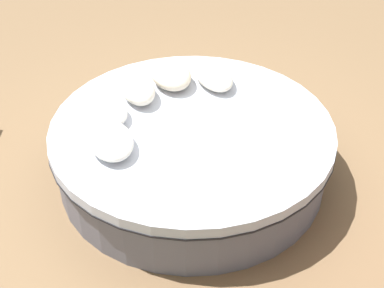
{
  "coord_description": "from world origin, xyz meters",
  "views": [
    {
      "loc": [
        -3.28,
        1.22,
        3.04
      ],
      "look_at": [
        0.0,
        0.0,
        0.32
      ],
      "focal_mm": 48.28,
      "sensor_mm": 36.0,
      "label": 1
    }
  ],
  "objects_px": {
    "throw_pillow_0": "(213,75)",
    "throw_pillow_2": "(138,89)",
    "throw_pillow_3": "(109,112)",
    "throw_pillow_4": "(111,140)",
    "throw_pillow_1": "(171,74)",
    "round_bed": "(192,148)"
  },
  "relations": [
    {
      "from": "round_bed",
      "to": "throw_pillow_2",
      "type": "distance_m",
      "value": 0.72
    },
    {
      "from": "throw_pillow_2",
      "to": "throw_pillow_3",
      "type": "height_order",
      "value": "throw_pillow_2"
    },
    {
      "from": "throw_pillow_3",
      "to": "throw_pillow_4",
      "type": "relative_size",
      "value": 0.84
    },
    {
      "from": "round_bed",
      "to": "throw_pillow_4",
      "type": "xyz_separation_m",
      "value": [
        -0.09,
        0.71,
        0.34
      ]
    },
    {
      "from": "throw_pillow_1",
      "to": "throw_pillow_4",
      "type": "xyz_separation_m",
      "value": [
        -0.76,
        0.75,
        -0.02
      ]
    },
    {
      "from": "throw_pillow_3",
      "to": "throw_pillow_1",
      "type": "bearing_deg",
      "value": -61.72
    },
    {
      "from": "throw_pillow_1",
      "to": "throw_pillow_2",
      "type": "xyz_separation_m",
      "value": [
        -0.13,
        0.35,
        -0.0
      ]
    },
    {
      "from": "throw_pillow_0",
      "to": "throw_pillow_4",
      "type": "xyz_separation_m",
      "value": [
        -0.64,
        1.12,
        0.0
      ]
    },
    {
      "from": "throw_pillow_2",
      "to": "round_bed",
      "type": "bearing_deg",
      "value": -149.95
    },
    {
      "from": "round_bed",
      "to": "throw_pillow_1",
      "type": "bearing_deg",
      "value": -3.48
    },
    {
      "from": "throw_pillow_1",
      "to": "throw_pillow_3",
      "type": "bearing_deg",
      "value": 118.28
    },
    {
      "from": "throw_pillow_1",
      "to": "throw_pillow_2",
      "type": "relative_size",
      "value": 1.07
    },
    {
      "from": "throw_pillow_4",
      "to": "round_bed",
      "type": "bearing_deg",
      "value": -82.87
    },
    {
      "from": "throw_pillow_0",
      "to": "throw_pillow_3",
      "type": "xyz_separation_m",
      "value": [
        -0.24,
        1.05,
        -0.01
      ]
    },
    {
      "from": "round_bed",
      "to": "throw_pillow_0",
      "type": "bearing_deg",
      "value": -37.02
    },
    {
      "from": "throw_pillow_0",
      "to": "throw_pillow_2",
      "type": "xyz_separation_m",
      "value": [
        -0.01,
        0.73,
        0.02
      ]
    },
    {
      "from": "throw_pillow_0",
      "to": "throw_pillow_2",
      "type": "height_order",
      "value": "throw_pillow_2"
    },
    {
      "from": "throw_pillow_2",
      "to": "throw_pillow_0",
      "type": "bearing_deg",
      "value": -89.2
    },
    {
      "from": "round_bed",
      "to": "throw_pillow_4",
      "type": "relative_size",
      "value": 4.61
    },
    {
      "from": "round_bed",
      "to": "throw_pillow_1",
      "type": "relative_size",
      "value": 4.64
    },
    {
      "from": "round_bed",
      "to": "throw_pillow_4",
      "type": "distance_m",
      "value": 0.79
    },
    {
      "from": "throw_pillow_2",
      "to": "throw_pillow_4",
      "type": "bearing_deg",
      "value": 147.92
    }
  ]
}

